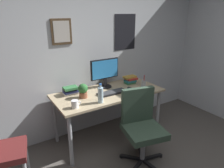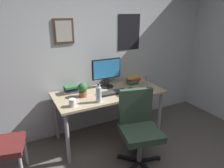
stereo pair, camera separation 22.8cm
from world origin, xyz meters
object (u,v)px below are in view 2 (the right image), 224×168
at_px(water_bottle, 99,94).
at_px(book_stack_left, 133,80).
at_px(office_chair, 138,124).
at_px(keyboard, 112,93).
at_px(potted_plant, 83,89).
at_px(book_stack_right, 72,89).
at_px(monitor, 106,72).
at_px(coffee_mug_near, 73,103).
at_px(pen_cup, 146,84).
at_px(computer_mouse, 131,89).

bearing_deg(water_bottle, book_stack_left, 26.63).
bearing_deg(water_bottle, office_chair, -47.52).
bearing_deg(book_stack_left, water_bottle, -153.37).
height_order(keyboard, potted_plant, potted_plant).
relative_size(office_chair, book_stack_right, 4.24).
bearing_deg(water_bottle, keyboard, 32.14).
bearing_deg(monitor, coffee_mug_near, -147.04).
height_order(office_chair, pen_cup, office_chair).
xyz_separation_m(monitor, coffee_mug_near, (-0.67, -0.43, -0.19)).
bearing_deg(book_stack_left, pen_cup, -68.52).
distance_m(keyboard, book_stack_left, 0.51).
relative_size(office_chair, water_bottle, 3.76).
relative_size(office_chair, pen_cup, 4.75).
height_order(computer_mouse, book_stack_right, book_stack_right).
bearing_deg(monitor, pen_cup, -31.28).
height_order(potted_plant, book_stack_left, potted_plant).
relative_size(water_bottle, coffee_mug_near, 2.06).
relative_size(office_chair, coffee_mug_near, 7.75).
height_order(monitor, keyboard, monitor).
height_order(office_chair, potted_plant, office_chair).
xyz_separation_m(office_chair, water_bottle, (-0.36, 0.39, 0.32)).
distance_m(monitor, pen_cup, 0.62).
distance_m(computer_mouse, water_bottle, 0.62).
height_order(coffee_mug_near, book_stack_left, book_stack_left).
distance_m(coffee_mug_near, potted_plant, 0.32).
distance_m(monitor, keyboard, 0.37).
bearing_deg(coffee_mug_near, computer_mouse, 8.32).
bearing_deg(computer_mouse, pen_cup, -2.51).
relative_size(monitor, potted_plant, 2.36).
height_order(office_chair, water_bottle, water_bottle).
relative_size(monitor, water_bottle, 1.82).
bearing_deg(pen_cup, potted_plant, 173.57).
distance_m(office_chair, potted_plant, 0.87).
xyz_separation_m(potted_plant, book_stack_right, (-0.09, 0.21, -0.05)).
xyz_separation_m(pen_cup, book_stack_right, (-1.06, 0.32, 0.00)).
xyz_separation_m(computer_mouse, potted_plant, (-0.71, 0.10, 0.09)).
height_order(water_bottle, book_stack_left, water_bottle).
height_order(potted_plant, book_stack_right, potted_plant).
distance_m(monitor, coffee_mug_near, 0.82).
relative_size(coffee_mug_near, book_stack_right, 0.55).
xyz_separation_m(monitor, book_stack_left, (0.42, -0.08, -0.17)).
distance_m(computer_mouse, book_stack_right, 0.86).
xyz_separation_m(office_chair, potted_plant, (-0.48, 0.65, 0.32)).
height_order(monitor, water_bottle, monitor).
relative_size(coffee_mug_near, pen_cup, 0.61).
bearing_deg(monitor, book_stack_left, -11.34).
xyz_separation_m(book_stack_left, book_stack_right, (-0.97, 0.09, -0.01)).
height_order(computer_mouse, pen_cup, pen_cup).
bearing_deg(potted_plant, computer_mouse, -7.83).
xyz_separation_m(office_chair, pen_cup, (0.49, 0.54, 0.27)).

